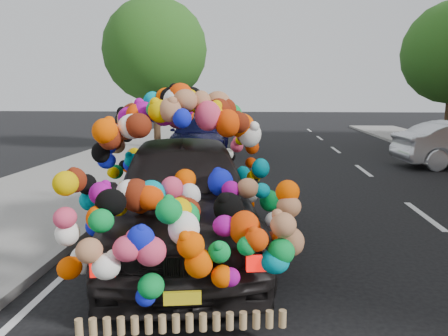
# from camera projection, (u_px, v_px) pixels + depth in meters

# --- Properties ---
(ground) EXTENTS (100.00, 100.00, 0.00)m
(ground) POSITION_uv_depth(u_px,v_px,m) (235.00, 212.00, 8.59)
(ground) COLOR black
(ground) RESTS_ON ground
(sidewalk) EXTENTS (4.00, 60.00, 0.12)m
(sidewalk) POSITION_uv_depth(u_px,v_px,m) (26.00, 204.00, 8.93)
(sidewalk) COLOR gray
(sidewalk) RESTS_ON ground
(kerb) EXTENTS (0.15, 60.00, 0.13)m
(kerb) POSITION_uv_depth(u_px,v_px,m) (119.00, 206.00, 8.77)
(kerb) COLOR gray
(kerb) RESTS_ON ground
(lane_markings) EXTENTS (6.00, 50.00, 0.01)m
(lane_markings) POSITION_uv_depth(u_px,v_px,m) (424.00, 216.00, 8.29)
(lane_markings) COLOR silver
(lane_markings) RESTS_ON ground
(tree_near_sidewalk) EXTENTS (4.20, 4.20, 6.13)m
(tree_near_sidewalk) POSITION_uv_depth(u_px,v_px,m) (155.00, 51.00, 17.56)
(tree_near_sidewalk) COLOR #332114
(tree_near_sidewalk) RESTS_ON ground
(plush_art_car) EXTENTS (3.23, 5.55, 2.36)m
(plush_art_car) POSITION_uv_depth(u_px,v_px,m) (183.00, 169.00, 6.28)
(plush_art_car) COLOR black
(plush_art_car) RESTS_ON ground
(navy_sedan) EXTENTS (2.16, 5.05, 1.45)m
(navy_sedan) POSITION_uv_depth(u_px,v_px,m) (200.00, 136.00, 16.33)
(navy_sedan) COLOR #0C0B33
(navy_sedan) RESTS_ON ground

